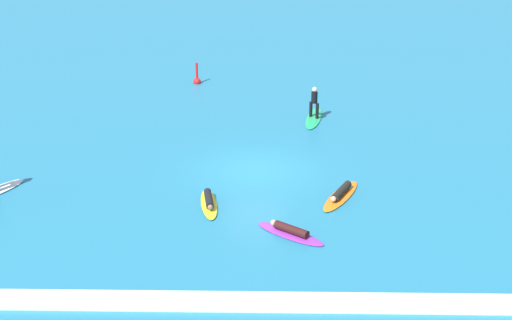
{
  "coord_description": "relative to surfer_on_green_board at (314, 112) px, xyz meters",
  "views": [
    {
      "loc": [
        0.54,
        -29.96,
        13.11
      ],
      "look_at": [
        0.0,
        0.0,
        0.5
      ],
      "focal_mm": 54.11,
      "sensor_mm": 36.0,
      "label": 1
    }
  ],
  "objects": [
    {
      "name": "ground_plane",
      "position": [
        -2.78,
        -6.55,
        -0.36
      ],
      "size": [
        120.0,
        120.0,
        0.0
      ],
      "primitive_type": "plane",
      "color": "teal",
      "rests_on": "ground"
    },
    {
      "name": "surfer_on_green_board",
      "position": [
        0.0,
        0.0,
        0.0
      ],
      "size": [
        1.29,
        3.34,
        1.68
      ],
      "rotation": [
        0.0,
        0.0,
        1.39
      ],
      "color": "#23B266",
      "rests_on": "ground_plane"
    },
    {
      "name": "surfer_on_purple_board",
      "position": [
        -1.47,
        -12.21,
        -0.23
      ],
      "size": [
        2.69,
        2.28,
        0.38
      ],
      "rotation": [
        0.0,
        0.0,
        2.5
      ],
      "color": "purple",
      "rests_on": "ground_plane"
    },
    {
      "name": "surfer_on_orange_board",
      "position": [
        0.6,
        -9.07,
        -0.23
      ],
      "size": [
        2.03,
        3.15,
        0.39
      ],
      "rotation": [
        0.0,
        0.0,
        4.26
      ],
      "color": "orange",
      "rests_on": "ground_plane"
    },
    {
      "name": "surfer_on_yellow_board",
      "position": [
        -4.54,
        -9.88,
        -0.23
      ],
      "size": [
        1.0,
        2.79,
        0.39
      ],
      "rotation": [
        0.0,
        0.0,
        4.86
      ],
      "color": "yellow",
      "rests_on": "ground_plane"
    },
    {
      "name": "marker_buoy",
      "position": [
        -6.4,
        5.93,
        -0.14
      ],
      "size": [
        0.44,
        0.44,
        1.33
      ],
      "color": "red",
      "rests_on": "ground_plane"
    },
    {
      "name": "wave_crest",
      "position": [
        -2.78,
        -16.67,
        -0.27
      ],
      "size": [
        20.77,
        0.9,
        0.18
      ],
      "primitive_type": "cube",
      "color": "white",
      "rests_on": "ground_plane"
    }
  ]
}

